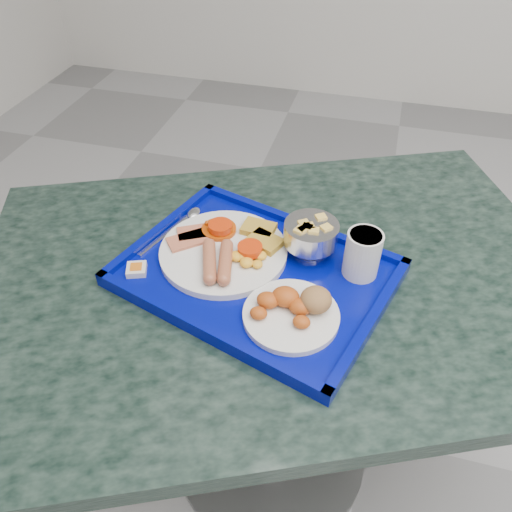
{
  "coord_description": "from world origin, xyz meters",
  "views": [
    {
      "loc": [
        -0.77,
        -0.14,
        1.38
      ],
      "look_at": [
        -0.95,
        0.52,
        0.77
      ],
      "focal_mm": 35.0,
      "sensor_mm": 36.0,
      "label": 1
    }
  ],
  "objects_px": {
    "table": "(275,333)",
    "juice_cup": "(363,253)",
    "tray": "(256,274)",
    "bread_plate": "(294,309)",
    "main_plate": "(226,249)",
    "fruit_bowl": "(311,234)"
  },
  "relations": [
    {
      "from": "bread_plate",
      "to": "juice_cup",
      "type": "xyz_separation_m",
      "value": [
        0.1,
        0.14,
        0.03
      ]
    },
    {
      "from": "main_plate",
      "to": "juice_cup",
      "type": "relative_size",
      "value": 2.72
    },
    {
      "from": "fruit_bowl",
      "to": "juice_cup",
      "type": "xyz_separation_m",
      "value": [
        0.1,
        -0.03,
        0.0
      ]
    },
    {
      "from": "main_plate",
      "to": "bread_plate",
      "type": "xyz_separation_m",
      "value": [
        0.16,
        -0.12,
        0.0
      ]
    },
    {
      "from": "tray",
      "to": "bread_plate",
      "type": "xyz_separation_m",
      "value": [
        0.09,
        -0.09,
        0.02
      ]
    },
    {
      "from": "bread_plate",
      "to": "juice_cup",
      "type": "distance_m",
      "value": 0.17
    },
    {
      "from": "table",
      "to": "fruit_bowl",
      "type": "distance_m",
      "value": 0.26
    },
    {
      "from": "bread_plate",
      "to": "juice_cup",
      "type": "bearing_deg",
      "value": 55.03
    },
    {
      "from": "table",
      "to": "bread_plate",
      "type": "distance_m",
      "value": 0.25
    },
    {
      "from": "table",
      "to": "main_plate",
      "type": "xyz_separation_m",
      "value": [
        -0.1,
        0.01,
        0.21
      ]
    },
    {
      "from": "tray",
      "to": "fruit_bowl",
      "type": "relative_size",
      "value": 5.38
    },
    {
      "from": "table",
      "to": "fruit_bowl",
      "type": "height_order",
      "value": "fruit_bowl"
    },
    {
      "from": "main_plate",
      "to": "juice_cup",
      "type": "height_order",
      "value": "juice_cup"
    },
    {
      "from": "tray",
      "to": "main_plate",
      "type": "distance_m",
      "value": 0.08
    },
    {
      "from": "main_plate",
      "to": "bread_plate",
      "type": "bearing_deg",
      "value": -36.95
    },
    {
      "from": "table",
      "to": "main_plate",
      "type": "distance_m",
      "value": 0.24
    },
    {
      "from": "tray",
      "to": "juice_cup",
      "type": "height_order",
      "value": "juice_cup"
    },
    {
      "from": "tray",
      "to": "bread_plate",
      "type": "bearing_deg",
      "value": -43.93
    },
    {
      "from": "table",
      "to": "tray",
      "type": "bearing_deg",
      "value": -144.25
    },
    {
      "from": "main_plate",
      "to": "fruit_bowl",
      "type": "height_order",
      "value": "fruit_bowl"
    },
    {
      "from": "table",
      "to": "juice_cup",
      "type": "distance_m",
      "value": 0.29
    },
    {
      "from": "juice_cup",
      "to": "bread_plate",
      "type": "bearing_deg",
      "value": -124.97
    }
  ]
}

